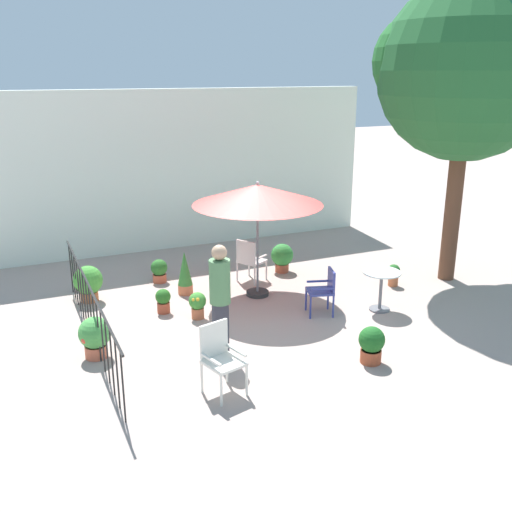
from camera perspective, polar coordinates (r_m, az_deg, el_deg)
ground_plane at (r=10.62m, az=0.58°, el=-5.55°), size 60.00×60.00×0.00m
villa_facade at (r=14.37m, az=-7.34°, el=8.38°), size 9.69×0.30×3.80m
terrace_railing at (r=9.60m, az=-15.96°, el=-4.50°), size 0.03×5.26×1.01m
shade_tree at (r=12.34m, az=20.09°, el=16.76°), size 3.60×3.43×5.91m
patio_umbrella_0 at (r=10.85m, az=0.16°, el=5.97°), size 2.46×2.46×2.25m
cafe_table_0 at (r=10.78m, az=12.16°, el=-2.65°), size 0.69×0.69×0.74m
patio_chair_0 at (r=10.46m, az=6.68°, el=-3.15°), size 0.55×0.54×0.84m
patio_chair_1 at (r=11.97m, az=-0.65°, el=-0.21°), size 0.64×0.65×0.91m
patio_chair_2 at (r=7.94m, az=-3.57°, el=-9.60°), size 0.57×0.59×0.98m
potted_plant_0 at (r=10.33m, az=-5.76°, el=-4.68°), size 0.31×0.31×0.49m
potted_plant_1 at (r=12.15m, az=13.33°, el=-1.73°), size 0.25×0.25×0.45m
potted_plant_2 at (r=11.45m, az=-16.12°, el=-2.46°), size 0.55×0.55×0.70m
potted_plant_3 at (r=11.43m, az=-6.98°, el=-1.67°), size 0.29×0.29×0.87m
potted_plant_4 at (r=8.94m, az=11.24°, el=-8.41°), size 0.40×0.40×0.57m
potted_plant_5 at (r=12.63m, az=2.58°, el=-0.05°), size 0.48×0.48×0.63m
potted_plant_6 at (r=10.66m, az=-9.08°, el=-4.30°), size 0.28×0.28×0.45m
potted_plant_7 at (r=9.24m, az=-15.53°, el=-7.52°), size 0.49×0.51×0.65m
potted_plant_8 at (r=12.19m, az=-9.46°, el=-1.39°), size 0.34×0.34×0.49m
standing_person at (r=8.79m, az=-3.53°, el=-4.21°), size 0.43×0.43×1.76m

